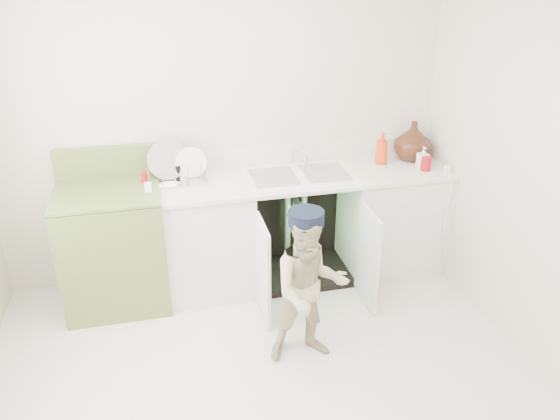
% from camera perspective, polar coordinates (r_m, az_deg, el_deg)
% --- Properties ---
extents(ground, '(3.50, 3.50, 0.00)m').
position_cam_1_polar(ground, '(3.62, -1.71, -17.75)').
color(ground, beige).
rests_on(ground, ground).
extents(room_shell, '(6.00, 5.50, 1.26)m').
position_cam_1_polar(room_shell, '(2.91, -2.03, 0.42)').
color(room_shell, beige).
rests_on(room_shell, ground).
extents(counter_run, '(2.44, 1.02, 1.22)m').
position_cam_1_polar(counter_run, '(4.43, 2.31, -1.42)').
color(counter_run, white).
rests_on(counter_run, ground).
extents(avocado_stove, '(0.75, 0.65, 1.16)m').
position_cam_1_polar(avocado_stove, '(4.29, -16.92, -3.55)').
color(avocado_stove, olive).
rests_on(avocado_stove, ground).
extents(repair_worker, '(0.53, 0.86, 1.07)m').
position_cam_1_polar(repair_worker, '(3.52, 3.10, -8.08)').
color(repair_worker, beige).
rests_on(repair_worker, ground).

